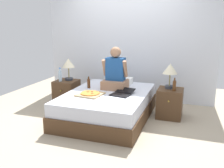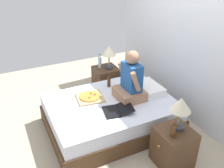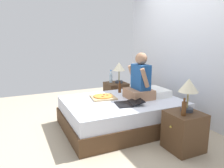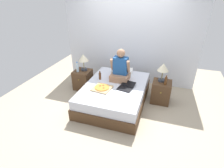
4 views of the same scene
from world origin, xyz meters
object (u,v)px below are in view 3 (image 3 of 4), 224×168
at_px(pizza_box, 103,97).
at_px(beer_bottle_on_bed, 120,88).
at_px(water_bottle, 111,77).
at_px(laptop, 128,103).
at_px(lamp_on_right_nightstand, 189,88).
at_px(beer_bottle, 184,108).
at_px(bed, 122,113).
at_px(lamp_on_left_nightstand, 119,68).
at_px(nightstand_left, 116,94).
at_px(person_seated, 140,82).
at_px(nightstand_right, 184,131).

xyz_separation_m(pizza_box, beer_bottle_on_bed, (-0.22, 0.43, 0.07)).
distance_m(water_bottle, laptop, 1.46).
bearing_deg(lamp_on_right_nightstand, beer_bottle, -56.31).
xyz_separation_m(bed, lamp_on_right_nightstand, (1.02, 0.45, 0.62)).
height_order(lamp_on_left_nightstand, laptop, lamp_on_left_nightstand).
xyz_separation_m(nightstand_left, beer_bottle, (2.17, -0.10, 0.36)).
bearing_deg(bed, beer_bottle, 14.82).
bearing_deg(person_seated, water_bottle, -179.53).
xyz_separation_m(water_bottle, person_seated, (1.17, 0.01, 0.12)).
xyz_separation_m(nightstand_left, beer_bottle_on_bed, (0.61, -0.22, 0.30)).
distance_m(lamp_on_left_nightstand, water_bottle, 0.28).
distance_m(nightstand_right, pizza_box, 1.45).
xyz_separation_m(nightstand_left, pizza_box, (0.82, -0.65, 0.23)).
bearing_deg(beer_bottle_on_bed, lamp_on_left_nightstand, 154.64).
bearing_deg(laptop, nightstand_right, 29.81).
xyz_separation_m(bed, beer_bottle, (1.12, 0.30, 0.39)).
bearing_deg(lamp_on_left_nightstand, lamp_on_right_nightstand, 0.00).
height_order(lamp_on_right_nightstand, beer_bottle, lamp_on_right_nightstand).
xyz_separation_m(beer_bottle, laptop, (-0.84, -0.34, -0.13)).
xyz_separation_m(lamp_on_left_nightstand, nightstand_right, (2.06, -0.05, -0.59)).
bearing_deg(person_seated, nightstand_right, 4.53).
bearing_deg(lamp_on_left_nightstand, beer_bottle, -4.02).
bearing_deg(beer_bottle, laptop, -157.87).
bearing_deg(nightstand_left, bed, -20.67).
relative_size(lamp_on_left_nightstand, person_seated, 0.58).
height_order(bed, water_bottle, water_bottle).
bearing_deg(lamp_on_left_nightstand, laptop, -20.88).
relative_size(lamp_on_left_nightstand, nightstand_right, 0.85).
height_order(lamp_on_left_nightstand, beer_bottle_on_bed, lamp_on_left_nightstand).
bearing_deg(person_seated, bed, -96.82).
relative_size(person_seated, laptop, 1.67).
xyz_separation_m(nightstand_left, nightstand_right, (2.10, 0.00, 0.00)).
bearing_deg(water_bottle, pizza_box, -31.68).
height_order(lamp_on_left_nightstand, person_seated, person_seated).
xyz_separation_m(lamp_on_left_nightstand, pizza_box, (0.78, -0.70, -0.36)).
bearing_deg(beer_bottle_on_bed, pizza_box, -63.04).
bearing_deg(lamp_on_left_nightstand, pizza_box, -41.67).
relative_size(lamp_on_right_nightstand, person_seated, 0.58).
distance_m(lamp_on_left_nightstand, laptop, 1.43).
xyz_separation_m(bed, person_seated, (0.04, 0.32, 0.53)).
distance_m(nightstand_left, laptop, 1.42).
height_order(water_bottle, beer_bottle, water_bottle).
xyz_separation_m(lamp_on_left_nightstand, beer_bottle, (2.13, -0.15, -0.23)).
bearing_deg(nightstand_right, person_seated, -175.47).
xyz_separation_m(person_seated, beer_bottle_on_bed, (-0.48, -0.14, -0.20)).
height_order(nightstand_left, person_seated, person_seated).
height_order(person_seated, laptop, person_seated).
height_order(water_bottle, laptop, water_bottle).
bearing_deg(nightstand_left, person_seated, -4.22).
relative_size(lamp_on_right_nightstand, beer_bottle, 1.96).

